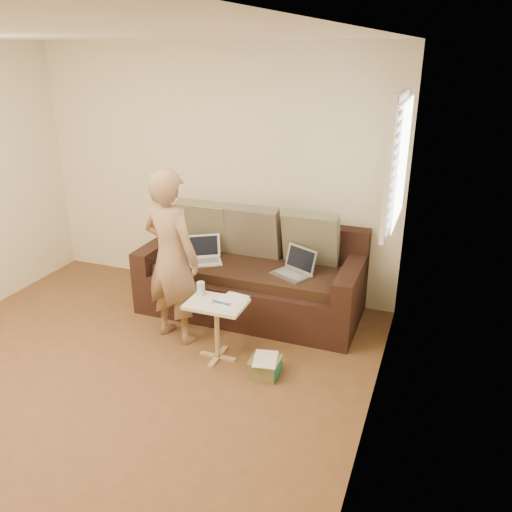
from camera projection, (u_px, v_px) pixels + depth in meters
name	position (u px, v px, depth m)	size (l,w,h in m)	color
floor	(96.00, 398.00, 4.03)	(4.50, 4.50, 0.00)	brown
ceiling	(45.00, 35.00, 3.05)	(4.50, 4.50, 0.00)	white
wall_back	(214.00, 172.00, 5.49)	(4.00, 4.00, 0.00)	beige
wall_right	(369.00, 286.00, 2.89)	(4.50, 4.50, 0.00)	beige
window_blinds	(398.00, 162.00, 4.06)	(0.12, 0.88, 1.08)	white
sofa	(251.00, 273.00, 5.21)	(2.20, 0.95, 0.85)	black
pillow_left	(204.00, 226.00, 5.45)	(0.55, 0.14, 0.55)	#69684D
pillow_mid	(253.00, 232.00, 5.27)	(0.55, 0.14, 0.55)	brown
pillow_right	(311.00, 239.00, 5.09)	(0.55, 0.14, 0.55)	#69684D
laptop_silver	(291.00, 275.00, 4.93)	(0.35, 0.25, 0.23)	#B7BABC
laptop_white	(204.00, 263.00, 5.22)	(0.35, 0.25, 0.25)	white
person	(172.00, 257.00, 4.60)	(0.59, 0.40, 1.61)	#8D6E4C
side_table	(217.00, 331.00, 4.46)	(0.49, 0.35, 0.54)	silver
drinking_glass	(201.00, 289.00, 4.47)	(0.07, 0.07, 0.12)	silver
scissors	(221.00, 303.00, 4.33)	(0.18, 0.10, 0.02)	silver
paper_on_table	(231.00, 301.00, 4.39)	(0.21, 0.30, 0.00)	white
striped_box	(265.00, 367.00, 4.30)	(0.24, 0.24, 0.15)	#BA611B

